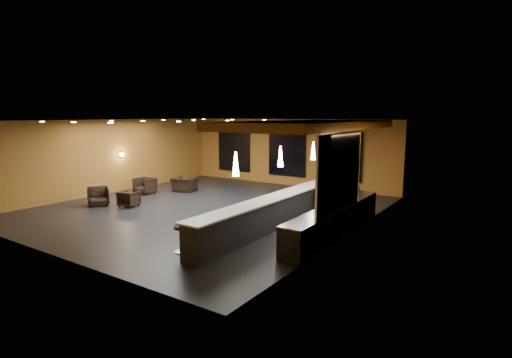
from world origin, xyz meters
The scene contains 36 objects.
floor centered at (0.00, 0.00, -0.05)m, with size 12.00×13.00×0.10m, color black.
ceiling centered at (0.00, 0.00, 3.55)m, with size 12.00×13.00×0.10m, color black.
wall_back centered at (0.00, 6.55, 1.75)m, with size 12.00×0.10×3.50m, color #A16724.
wall_front centered at (0.00, -6.55, 1.75)m, with size 12.00×0.10×3.50m, color #A16724.
wall_left centered at (-6.05, 0.00, 1.75)m, with size 0.10×13.00×3.50m, color #A16724.
wall_right centered at (6.05, 0.00, 1.75)m, with size 0.10×13.00×3.50m, color #A16724.
wood_soffit centered at (4.00, 1.00, 3.36)m, with size 3.60×8.00×0.28m, color olive.
window_left centered at (-3.50, 6.44, 1.70)m, with size 2.20×0.06×2.40m, color black.
window_center centered at (0.00, 6.44, 1.70)m, with size 2.20×0.06×2.40m, color black.
window_right centered at (3.00, 6.44, 1.70)m, with size 2.20×0.06×2.40m, color black.
tile_backsplash centered at (5.96, -1.00, 2.00)m, with size 0.06×3.20×2.40m, color white.
bar_counter centered at (3.65, -1.00, 0.50)m, with size 0.60×8.00×1.00m, color black.
bar_top centered at (3.65, -1.00, 1.02)m, with size 0.78×8.10×0.05m, color silver.
prep_counter centered at (5.65, -0.50, 0.43)m, with size 0.70×6.00×0.86m, color black.
prep_top centered at (5.65, -0.50, 0.89)m, with size 0.72×6.00×0.03m, color silver.
wall_shelf_lower centered at (5.82, -1.20, 1.60)m, with size 0.30×1.50×0.03m, color silver.
wall_shelf_upper centered at (5.82, -1.20, 2.05)m, with size 0.30×1.50×0.03m, color silver.
column centered at (3.65, 3.60, 1.75)m, with size 0.60×0.60×3.50m, color #A87725.
wall_sconce centered at (-5.88, 0.50, 1.80)m, with size 0.22×0.22×0.22m, color #FFE5B2.
pendant_0 centered at (3.65, -3.00, 2.35)m, with size 0.20×0.20×0.70m, color white.
pendant_1 centered at (3.65, -0.50, 2.35)m, with size 0.20×0.20×0.70m, color white.
pendant_2 centered at (3.65, 2.00, 2.35)m, with size 0.20×0.20×0.70m, color white.
staff_a centered at (4.31, 1.50, 0.81)m, with size 0.59×0.39×1.62m, color black.
staff_b centered at (4.77, 2.25, 0.77)m, with size 0.75×0.58×1.54m, color black.
staff_c centered at (5.25, 2.18, 0.77)m, with size 0.75×0.49×1.54m, color black.
armchair_a centered at (-4.11, -2.15, 0.39)m, with size 0.82×0.85×0.77m, color black.
armchair_b centered at (-2.87, -1.57, 0.33)m, with size 0.69×0.71×0.65m, color black.
armchair_c centered at (-4.47, 0.64, 0.38)m, with size 0.82×0.84×0.77m, color black.
armchair_d centered at (-3.31, 2.09, 0.34)m, with size 1.06×0.92×0.69m, color black.
bar_stool_0 centered at (2.81, -4.41, 0.47)m, with size 0.37×0.37×0.73m.
bar_stool_1 centered at (2.82, -3.18, 0.48)m, with size 0.38×0.38×0.75m.
bar_stool_2 centered at (2.95, -2.05, 0.53)m, with size 0.42×0.42×0.83m.
bar_stool_3 centered at (2.93, -1.09, 0.49)m, with size 0.39×0.39×0.77m.
bar_stool_4 centered at (2.80, 0.20, 0.51)m, with size 0.40×0.40×0.79m.
bar_stool_5 centered at (2.70, 1.13, 0.47)m, with size 0.37×0.37×0.73m.
bar_stool_6 centered at (2.73, 2.29, 0.54)m, with size 0.43×0.43×0.85m.
Camera 1 is at (10.34, -11.97, 3.72)m, focal length 28.00 mm.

